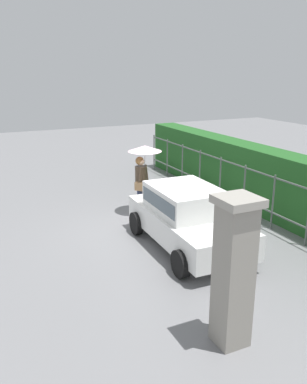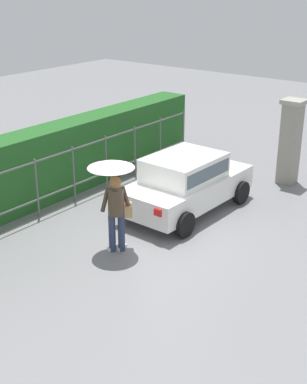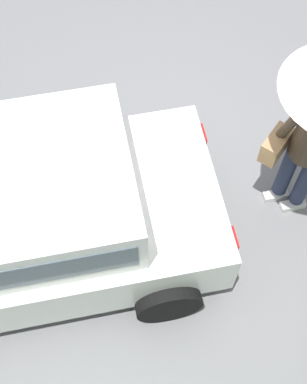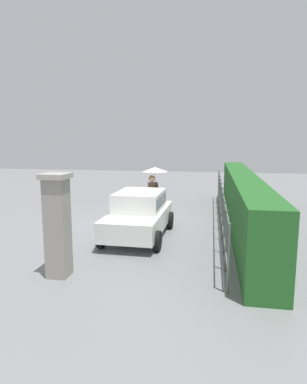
{
  "view_description": "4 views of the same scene",
  "coord_description": "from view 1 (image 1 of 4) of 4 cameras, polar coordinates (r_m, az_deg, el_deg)",
  "views": [
    {
      "loc": [
        9.25,
        -4.29,
        4.14
      ],
      "look_at": [
        -0.0,
        0.07,
        1.01
      ],
      "focal_mm": 37.43,
      "sensor_mm": 36.0,
      "label": 1
    },
    {
      "loc": [
        -8.86,
        -6.68,
        5.55
      ],
      "look_at": [
        -0.02,
        0.17,
        1.0
      ],
      "focal_mm": 49.87,
      "sensor_mm": 36.0,
      "label": 2
    },
    {
      "loc": [
        0.72,
        2.54,
        4.9
      ],
      "look_at": [
        0.25,
        0.45,
        1.08
      ],
      "focal_mm": 49.83,
      "sensor_mm": 36.0,
      "label": 3
    },
    {
      "loc": [
        11.91,
        2.54,
        3.22
      ],
      "look_at": [
        -0.1,
        0.48,
        1.24
      ],
      "focal_mm": 31.58,
      "sensor_mm": 36.0,
      "label": 4
    }
  ],
  "objects": [
    {
      "name": "ground_plane",
      "position": [
        11.0,
        -0.31,
        -5.1
      ],
      "size": [
        40.0,
        40.0,
        0.0
      ],
      "primitive_type": "plane",
      "color": "slate"
    },
    {
      "name": "car",
      "position": [
        9.64,
        4.77,
        -3.3
      ],
      "size": [
        3.78,
        1.94,
        1.48
      ],
      "rotation": [
        0.0,
        0.0,
        -0.02
      ],
      "color": "white",
      "rests_on": "ground"
    },
    {
      "name": "pedestrian",
      "position": [
        11.72,
        -1.52,
        3.94
      ],
      "size": [
        0.99,
        0.99,
        2.05
      ],
      "rotation": [
        0.0,
        0.0,
        0.74
      ],
      "color": "#2D3856",
      "rests_on": "ground"
    },
    {
      "name": "gate_pillar",
      "position": [
        6.24,
        11.34,
        -11.03
      ],
      "size": [
        0.6,
        0.6,
        2.42
      ],
      "color": "gray",
      "rests_on": "ground"
    },
    {
      "name": "fence_section",
      "position": [
        12.55,
        11.08,
        1.37
      ],
      "size": [
        11.26,
        0.05,
        1.5
      ],
      "color": "#59605B",
      "rests_on": "ground"
    },
    {
      "name": "hedge_row",
      "position": [
        12.96,
        13.76,
        2.26
      ],
      "size": [
        12.21,
        0.9,
        1.9
      ],
      "primitive_type": "cube",
      "color": "#235B23",
      "rests_on": "ground"
    }
  ]
}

